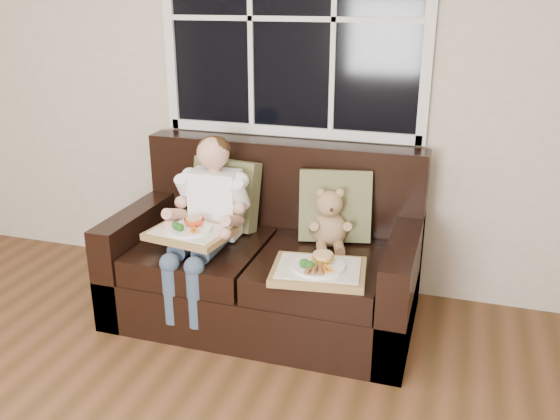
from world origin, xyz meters
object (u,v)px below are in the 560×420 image
(tray_right, at_px, (319,270))
(tray_left, at_px, (190,231))
(child, at_px, (208,209))
(teddy_bear, at_px, (329,222))
(loveseat, at_px, (268,263))

(tray_right, bearing_deg, tray_left, 167.36)
(child, height_order, teddy_bear, child)
(tray_left, xyz_separation_m, tray_right, (0.73, -0.06, -0.09))
(tray_right, bearing_deg, teddy_bear, 87.88)
(tray_right, bearing_deg, child, 154.75)
(child, distance_m, teddy_bear, 0.68)
(loveseat, height_order, tray_left, loveseat)
(tray_left, distance_m, tray_right, 0.74)
(tray_left, relative_size, tray_right, 0.92)
(loveseat, bearing_deg, teddy_bear, 7.33)
(child, xyz_separation_m, tray_right, (0.69, -0.22, -0.17))
(teddy_bear, relative_size, tray_right, 0.69)
(loveseat, relative_size, child, 1.85)
(teddy_bear, bearing_deg, tray_right, -101.50)
(child, relative_size, teddy_bear, 2.61)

